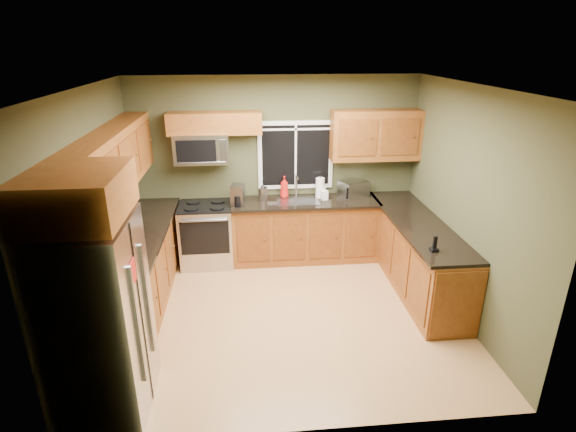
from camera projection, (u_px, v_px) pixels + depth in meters
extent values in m
plane|color=#B2814E|center=(287.00, 313.00, 5.54)|extent=(4.20, 4.20, 0.00)
plane|color=white|center=(286.00, 87.00, 4.56)|extent=(4.20, 4.20, 0.00)
plane|color=#404228|center=(276.00, 169.00, 6.72)|extent=(4.20, 0.00, 4.20)
plane|color=#404228|center=(308.00, 295.00, 3.38)|extent=(4.20, 0.00, 4.20)
plane|color=#404228|center=(94.00, 217.00, 4.86)|extent=(0.00, 3.60, 3.60)
plane|color=#404228|center=(466.00, 205.00, 5.23)|extent=(0.00, 3.60, 3.60)
cube|color=white|center=(296.00, 155.00, 6.66)|extent=(1.12, 0.03, 1.02)
cube|color=black|center=(296.00, 156.00, 6.65)|extent=(1.00, 0.01, 0.90)
cube|color=white|center=(296.00, 156.00, 6.64)|extent=(0.03, 0.01, 0.90)
cube|color=white|center=(296.00, 129.00, 6.50)|extent=(1.00, 0.01, 0.03)
cube|color=brown|center=(141.00, 269.00, 5.66)|extent=(0.60, 2.65, 0.90)
cube|color=black|center=(139.00, 235.00, 5.49)|extent=(0.65, 2.65, 0.04)
cube|color=brown|center=(305.00, 231.00, 6.80)|extent=(2.17, 0.60, 0.90)
cube|color=black|center=(305.00, 202.00, 6.61)|extent=(2.17, 0.65, 0.04)
cube|color=brown|center=(416.00, 255.00, 6.04)|extent=(0.60, 2.50, 0.90)
cube|color=brown|center=(457.00, 306.00, 4.87)|extent=(0.56, 0.02, 0.82)
cube|color=black|center=(418.00, 222.00, 5.87)|extent=(0.65, 2.50, 0.04)
cube|color=brown|center=(114.00, 160.00, 5.13)|extent=(0.33, 2.65, 0.72)
cube|color=brown|center=(215.00, 123.00, 6.23)|extent=(1.30, 0.33, 0.30)
cube|color=brown|center=(376.00, 135.00, 6.51)|extent=(1.30, 0.33, 0.72)
cube|color=brown|center=(76.00, 195.00, 3.44)|extent=(0.72, 0.90, 0.38)
cube|color=#B7B7BC|center=(99.00, 320.00, 3.85)|extent=(0.72, 0.90, 1.80)
cube|color=slate|center=(137.00, 326.00, 3.68)|extent=(0.03, 0.04, 1.10)
cube|color=slate|center=(147.00, 300.00, 4.05)|extent=(0.03, 0.04, 1.10)
cube|color=black|center=(142.00, 317.00, 3.88)|extent=(0.01, 0.02, 1.78)
cube|color=red|center=(133.00, 272.00, 3.61)|extent=(0.01, 0.14, 0.20)
cube|color=#B7B7BC|center=(207.00, 235.00, 6.65)|extent=(0.76, 0.65, 0.90)
cube|color=black|center=(205.00, 206.00, 6.48)|extent=(0.76, 0.64, 0.03)
cube|color=black|center=(205.00, 238.00, 6.31)|extent=(0.68, 0.02, 0.50)
cylinder|color=slate|center=(203.00, 221.00, 6.19)|extent=(0.64, 0.04, 0.04)
cylinder|color=black|center=(191.00, 208.00, 6.33)|extent=(0.20, 0.20, 0.01)
cylinder|color=black|center=(217.00, 208.00, 6.36)|extent=(0.20, 0.20, 0.01)
cylinder|color=black|center=(193.00, 202.00, 6.59)|extent=(0.20, 0.20, 0.01)
cylinder|color=black|center=(218.00, 201.00, 6.62)|extent=(0.20, 0.20, 0.01)
cube|color=#B7B7BC|center=(202.00, 148.00, 6.31)|extent=(0.76, 0.38, 0.42)
cube|color=black|center=(196.00, 151.00, 6.12)|extent=(0.54, 0.01, 0.30)
cube|color=slate|center=(223.00, 151.00, 6.16)|extent=(0.10, 0.01, 0.30)
cylinder|color=slate|center=(201.00, 163.00, 6.17)|extent=(0.66, 0.02, 0.02)
cube|color=slate|center=(298.00, 201.00, 6.60)|extent=(0.60, 0.42, 0.02)
cylinder|color=#B7B7BC|center=(296.00, 186.00, 6.72)|extent=(0.03, 0.03, 0.34)
cylinder|color=#B7B7BC|center=(297.00, 177.00, 6.59)|extent=(0.03, 0.18, 0.03)
cube|color=#B7B7BC|center=(353.00, 189.00, 6.74)|extent=(0.48, 0.43, 0.25)
cube|color=black|center=(356.00, 192.00, 6.60)|extent=(0.31, 0.14, 0.17)
cube|color=slate|center=(238.00, 195.00, 6.40)|extent=(0.21, 0.25, 0.30)
cylinder|color=black|center=(238.00, 201.00, 6.35)|extent=(0.13, 0.13, 0.16)
cylinder|color=#B7B7BC|center=(263.00, 194.00, 6.57)|extent=(0.17, 0.17, 0.20)
cone|color=black|center=(263.00, 186.00, 6.53)|extent=(0.12, 0.12, 0.05)
cylinder|color=white|center=(320.00, 188.00, 6.69)|extent=(0.17, 0.17, 0.30)
cylinder|color=slate|center=(320.00, 177.00, 6.63)|extent=(0.03, 0.03, 0.04)
imported|color=red|center=(284.00, 187.00, 6.70)|extent=(0.15, 0.15, 0.32)
imported|color=white|center=(324.00, 193.00, 6.61)|extent=(0.11, 0.11, 0.20)
cube|color=black|center=(434.00, 250.00, 5.01)|extent=(0.09, 0.09, 0.04)
cube|color=black|center=(435.00, 242.00, 4.98)|extent=(0.04, 0.03, 0.15)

